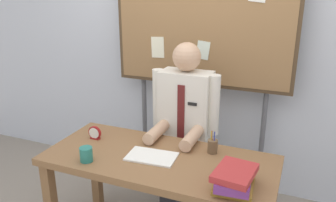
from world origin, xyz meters
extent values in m
cube|color=silver|center=(0.00, 1.10, 1.35)|extent=(6.40, 0.08, 2.70)
cube|color=brown|center=(0.00, 0.00, 0.73)|extent=(1.56, 0.69, 0.05)
cube|color=brown|center=(-0.72, 0.28, 0.35)|extent=(0.07, 0.07, 0.70)
cube|color=#2D2D33|center=(0.00, 0.53, 0.22)|extent=(0.34, 0.30, 0.44)
cube|color=silver|center=(0.00, 0.53, 0.83)|extent=(0.40, 0.22, 0.78)
sphere|color=tan|center=(0.00, 0.53, 1.34)|extent=(0.22, 0.22, 0.22)
cylinder|color=silver|center=(-0.23, 0.51, 0.99)|extent=(0.09, 0.09, 0.47)
cylinder|color=silver|center=(0.23, 0.51, 0.99)|extent=(0.09, 0.09, 0.47)
cylinder|color=tan|center=(-0.14, 0.27, 0.80)|extent=(0.09, 0.30, 0.09)
cylinder|color=tan|center=(0.14, 0.27, 0.80)|extent=(0.09, 0.30, 0.09)
cube|color=#591919|center=(0.00, 0.42, 0.89)|extent=(0.06, 0.01, 0.51)
cube|color=black|center=(0.09, 0.42, 1.01)|extent=(0.07, 0.01, 0.02)
cube|color=#4C3823|center=(0.00, 0.90, 1.61)|extent=(1.55, 0.05, 1.19)
cube|color=olive|center=(0.00, 0.89, 1.61)|extent=(1.49, 0.04, 1.13)
cylinder|color=#59595E|center=(-0.57, 0.93, 0.52)|extent=(0.04, 0.04, 1.04)
cylinder|color=#59595E|center=(0.57, 0.93, 0.52)|extent=(0.04, 0.04, 1.04)
cube|color=#F4EFCC|center=(-0.39, 0.87, 1.33)|extent=(0.13, 0.00, 0.19)
cube|color=silver|center=(0.03, 0.87, 1.33)|extent=(0.12, 0.00, 0.16)
cube|color=olive|center=(0.54, -0.17, 0.77)|extent=(0.24, 0.26, 0.03)
cube|color=#72337F|center=(0.54, -0.17, 0.81)|extent=(0.21, 0.31, 0.05)
cube|color=#B22D2D|center=(0.55, -0.18, 0.86)|extent=(0.23, 0.29, 0.04)
cube|color=white|center=(-0.05, -0.02, 0.76)|extent=(0.34, 0.23, 0.01)
cylinder|color=maroon|center=(-0.56, 0.08, 0.80)|extent=(0.10, 0.02, 0.10)
cylinder|color=white|center=(-0.56, 0.07, 0.80)|extent=(0.08, 0.00, 0.08)
cube|color=maroon|center=(-0.56, 0.08, 0.76)|extent=(0.07, 0.04, 0.01)
cylinder|color=#267266|center=(-0.42, -0.23, 0.80)|extent=(0.08, 0.08, 0.10)
cylinder|color=brown|center=(0.31, 0.20, 0.80)|extent=(0.07, 0.07, 0.09)
cylinder|color=#263399|center=(0.33, 0.20, 0.84)|extent=(0.01, 0.01, 0.15)
cylinder|color=maroon|center=(0.30, 0.21, 0.84)|extent=(0.01, 0.01, 0.15)
cylinder|color=gold|center=(0.30, 0.20, 0.84)|extent=(0.01, 0.01, 0.15)
camera|label=1|loc=(0.84, -1.87, 1.86)|focal=36.54mm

